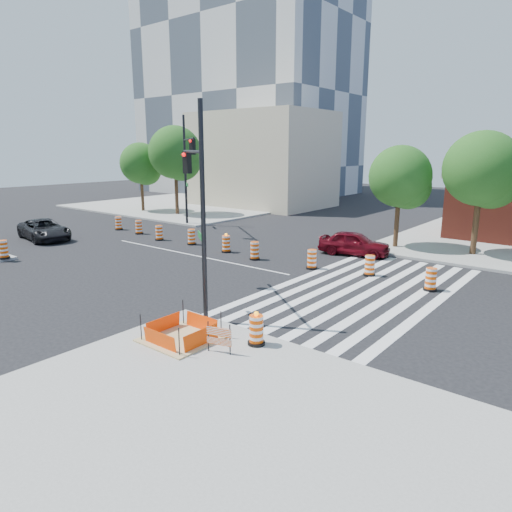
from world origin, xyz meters
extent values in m
plane|color=black|center=(0.00, 0.00, 0.00)|extent=(120.00, 120.00, 0.00)
cube|color=gray|center=(-18.00, 18.00, 0.07)|extent=(22.00, 22.00, 0.15)
cube|color=silver|center=(7.80, 0.00, 0.01)|extent=(0.45, 13.50, 0.01)
cube|color=silver|center=(8.70, 0.00, 0.01)|extent=(0.45, 13.50, 0.01)
cube|color=silver|center=(9.60, 0.00, 0.01)|extent=(0.45, 13.50, 0.01)
cube|color=silver|center=(10.50, 0.00, 0.01)|extent=(0.45, 13.50, 0.01)
cube|color=silver|center=(11.40, 0.00, 0.01)|extent=(0.45, 13.50, 0.01)
cube|color=silver|center=(12.30, 0.00, 0.01)|extent=(0.45, 13.50, 0.01)
cube|color=silver|center=(13.20, 0.00, 0.01)|extent=(0.45, 13.50, 0.01)
cube|color=silver|center=(14.10, 0.00, 0.01)|extent=(0.45, 13.50, 0.01)
cube|color=silver|center=(0.00, 0.00, 0.01)|extent=(14.00, 0.12, 0.01)
cube|color=tan|center=(9.00, -9.00, 0.17)|extent=(2.20, 2.20, 0.05)
cube|color=#F84204|center=(9.00, -9.90, 0.43)|extent=(1.44, 0.02, 0.55)
cube|color=#F84204|center=(9.00, -8.10, 0.43)|extent=(1.44, 0.02, 0.55)
cube|color=#F84204|center=(8.10, -9.00, 0.43)|extent=(0.02, 1.44, 0.55)
cube|color=#F84204|center=(9.90, -9.00, 0.43)|extent=(0.02, 1.44, 0.55)
cylinder|color=black|center=(8.10, -9.90, 0.60)|extent=(0.04, 0.04, 0.90)
cylinder|color=black|center=(9.90, -9.90, 0.60)|extent=(0.04, 0.04, 0.90)
cylinder|color=black|center=(8.10, -8.10, 0.60)|extent=(0.04, 0.04, 0.90)
cylinder|color=black|center=(9.90, -8.10, 0.60)|extent=(0.04, 0.04, 0.90)
cube|color=beige|center=(-24.00, 34.00, 22.50)|extent=(28.00, 18.00, 45.00)
cube|color=#BAAE8E|center=(-12.00, 22.00, 5.00)|extent=(14.00, 10.00, 10.00)
imported|color=#4F060F|center=(7.44, 6.07, 0.71)|extent=(4.42, 2.49, 1.42)
imported|color=black|center=(-11.51, -3.11, 0.71)|extent=(5.39, 3.11, 1.41)
cylinder|color=black|center=(8.23, -7.14, 3.95)|extent=(0.17, 0.17, 7.60)
cylinder|color=black|center=(5.96, -5.42, 6.04)|extent=(4.62, 3.52, 0.11)
cube|color=black|center=(4.37, -4.22, 5.57)|extent=(0.30, 0.27, 0.95)
sphere|color=#FF0C0C|center=(4.37, -4.40, 5.90)|extent=(0.17, 0.17, 0.17)
cube|color=#0C591E|center=(7.48, -6.56, 3.00)|extent=(0.93, 0.72, 0.24)
cylinder|color=black|center=(-8.50, 7.46, 4.47)|extent=(0.19, 0.19, 8.63)
cylinder|color=black|center=(-5.91, 5.51, 6.84)|extent=(5.26, 3.99, 0.13)
cube|color=black|center=(-4.09, 4.15, 6.30)|extent=(0.35, 0.30, 1.08)
sphere|color=#FF0C0C|center=(-4.09, 3.97, 6.68)|extent=(0.19, 0.19, 0.19)
cube|color=#0C591E|center=(-7.63, 6.81, 3.39)|extent=(1.06, 0.81, 0.27)
cylinder|color=black|center=(11.13, -7.80, 0.20)|extent=(0.56, 0.56, 0.09)
cylinder|color=#ED4C04|center=(11.13, -7.80, 0.66)|extent=(0.45, 0.45, 0.88)
sphere|color=#FF990C|center=(11.13, -7.80, 1.17)|extent=(0.15, 0.15, 0.15)
cylinder|color=black|center=(-7.15, -7.65, 0.20)|extent=(0.60, 0.60, 0.10)
cylinder|color=#ED4C04|center=(-7.15, -7.65, 0.70)|extent=(0.48, 0.48, 0.96)
cube|color=#ED4C04|center=(10.64, -8.98, 0.82)|extent=(0.79, 0.27, 0.27)
cube|color=#ED4C04|center=(10.64, -8.98, 0.51)|extent=(0.79, 0.27, 0.21)
cylinder|color=black|center=(10.29, -9.08, 0.63)|extent=(0.04, 0.04, 0.95)
cylinder|color=black|center=(10.98, -8.87, 0.63)|extent=(0.04, 0.04, 0.95)
cylinder|color=#382314|center=(-17.88, 10.22, 2.13)|extent=(0.30, 0.30, 4.26)
sphere|color=#1A4E16|center=(-17.88, 10.22, 4.80)|extent=(4.00, 4.00, 4.00)
sphere|color=#1A4E16|center=(-17.41, 10.50, 4.13)|extent=(2.93, 2.93, 2.93)
sphere|color=#1A4E16|center=(-18.25, 10.03, 4.40)|extent=(2.66, 2.66, 2.66)
cylinder|color=#382314|center=(-13.36, 10.72, 2.60)|extent=(0.33, 0.33, 5.20)
sphere|color=#1A4E16|center=(-13.36, 10.72, 5.85)|extent=(4.87, 4.87, 4.87)
sphere|color=#1A4E16|center=(-12.84, 11.03, 5.03)|extent=(3.57, 3.57, 3.57)
sphere|color=#1A4E16|center=(-13.78, 10.51, 5.36)|extent=(3.25, 3.25, 3.25)
cylinder|color=#382314|center=(8.66, 9.31, 2.01)|extent=(0.29, 0.29, 4.01)
sphere|color=#1A4E16|center=(8.66, 9.31, 4.52)|extent=(3.76, 3.76, 3.76)
sphere|color=#1A4E16|center=(9.12, 9.59, 3.89)|extent=(2.76, 2.76, 2.76)
sphere|color=#1A4E16|center=(8.30, 9.13, 4.14)|extent=(2.51, 2.51, 2.51)
cylinder|color=#382314|center=(13.05, 10.10, 2.25)|extent=(0.33, 0.33, 4.51)
sphere|color=#1A4E16|center=(13.05, 10.10, 5.07)|extent=(4.22, 4.22, 4.22)
sphere|color=#1A4E16|center=(13.57, 10.42, 4.36)|extent=(3.10, 3.10, 3.10)
sphere|color=#1A4E16|center=(12.63, 9.90, 4.65)|extent=(2.82, 2.82, 2.82)
cylinder|color=black|center=(-10.87, 2.47, 0.05)|extent=(0.60, 0.60, 0.10)
cylinder|color=#ED4C04|center=(-10.87, 2.47, 0.55)|extent=(0.48, 0.48, 0.95)
cylinder|color=black|center=(-8.16, 2.34, 0.05)|extent=(0.60, 0.60, 0.10)
cylinder|color=#ED4C04|center=(-8.16, 2.34, 0.55)|extent=(0.48, 0.48, 0.95)
cylinder|color=black|center=(-5.12, 1.74, 0.05)|extent=(0.60, 0.60, 0.10)
cylinder|color=#ED4C04|center=(-5.12, 1.74, 0.55)|extent=(0.48, 0.48, 0.95)
cylinder|color=black|center=(-2.28, 2.10, 0.05)|extent=(0.60, 0.60, 0.10)
cylinder|color=#ED4C04|center=(-2.28, 2.10, 0.55)|extent=(0.48, 0.48, 0.95)
cylinder|color=black|center=(1.05, 1.84, 0.05)|extent=(0.60, 0.60, 0.10)
cylinder|color=#ED4C04|center=(1.05, 1.84, 0.55)|extent=(0.48, 0.48, 0.95)
sphere|color=#FF990C|center=(1.05, 1.84, 1.10)|extent=(0.16, 0.16, 0.16)
cylinder|color=black|center=(3.60, 1.43, 0.05)|extent=(0.60, 0.60, 0.10)
cylinder|color=#ED4C04|center=(3.60, 1.43, 0.55)|extent=(0.48, 0.48, 0.95)
cylinder|color=black|center=(7.23, 1.72, 0.05)|extent=(0.60, 0.60, 0.10)
cylinder|color=#ED4C04|center=(7.23, 1.72, 0.55)|extent=(0.48, 0.48, 0.95)
cylinder|color=black|center=(10.17, 2.38, 0.05)|extent=(0.60, 0.60, 0.10)
cylinder|color=#ED4C04|center=(10.17, 2.38, 0.55)|extent=(0.48, 0.48, 0.95)
cylinder|color=black|center=(13.35, 1.78, 0.05)|extent=(0.60, 0.60, 0.10)
cylinder|color=#ED4C04|center=(13.35, 1.78, 0.55)|extent=(0.48, 0.48, 0.95)
camera|label=1|loc=(19.46, -18.20, 6.13)|focal=32.00mm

